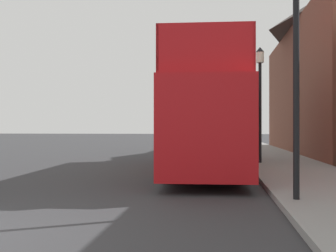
{
  "coord_description": "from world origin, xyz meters",
  "views": [
    {
      "loc": [
        4.37,
        -5.07,
        1.63
      ],
      "look_at": [
        2.54,
        9.66,
        1.68
      ],
      "focal_mm": 42.0,
      "sensor_mm": 36.0,
      "label": 1
    }
  ],
  "objects_px": {
    "parked_car_ahead_of_bus": "(219,143)",
    "lamp_post_third": "(247,102)",
    "tour_bus": "(203,120)",
    "lamp_post_nearest": "(296,31)",
    "lamp_post_second": "(260,83)"
  },
  "relations": [
    {
      "from": "parked_car_ahead_of_bus",
      "to": "lamp_post_second",
      "type": "relative_size",
      "value": 0.85
    },
    {
      "from": "tour_bus",
      "to": "parked_car_ahead_of_bus",
      "type": "height_order",
      "value": "tour_bus"
    },
    {
      "from": "lamp_post_nearest",
      "to": "lamp_post_second",
      "type": "bearing_deg",
      "value": 88.79
    },
    {
      "from": "parked_car_ahead_of_bus",
      "to": "lamp_post_nearest",
      "type": "distance_m",
      "value": 14.88
    },
    {
      "from": "tour_bus",
      "to": "lamp_post_nearest",
      "type": "bearing_deg",
      "value": -74.53
    },
    {
      "from": "lamp_post_nearest",
      "to": "tour_bus",
      "type": "bearing_deg",
      "value": 107.92
    },
    {
      "from": "parked_car_ahead_of_bus",
      "to": "lamp_post_third",
      "type": "relative_size",
      "value": 0.93
    },
    {
      "from": "lamp_post_second",
      "to": "lamp_post_third",
      "type": "xyz_separation_m",
      "value": [
        0.09,
        8.53,
        -0.26
      ]
    },
    {
      "from": "tour_bus",
      "to": "parked_car_ahead_of_bus",
      "type": "distance_m",
      "value": 7.99
    },
    {
      "from": "tour_bus",
      "to": "lamp_post_third",
      "type": "relative_size",
      "value": 2.54
    },
    {
      "from": "parked_car_ahead_of_bus",
      "to": "lamp_post_nearest",
      "type": "bearing_deg",
      "value": -81.18
    },
    {
      "from": "tour_bus",
      "to": "lamp_post_nearest",
      "type": "distance_m",
      "value": 7.18
    },
    {
      "from": "lamp_post_third",
      "to": "tour_bus",
      "type": "bearing_deg",
      "value": -103.04
    },
    {
      "from": "parked_car_ahead_of_bus",
      "to": "lamp_post_third",
      "type": "height_order",
      "value": "lamp_post_third"
    },
    {
      "from": "parked_car_ahead_of_bus",
      "to": "lamp_post_third",
      "type": "xyz_separation_m",
      "value": [
        1.81,
        2.55,
        2.53
      ]
    }
  ]
}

